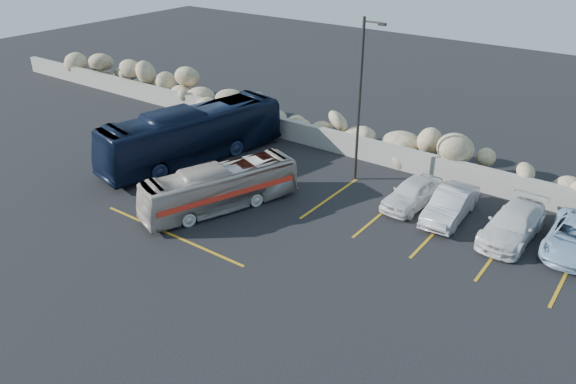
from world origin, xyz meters
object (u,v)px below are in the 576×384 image
Objects in this scene: lamppost at (361,97)px; car_d at (575,237)px; car_a at (412,193)px; vintage_bus at (220,188)px; car_c at (513,225)px; tour_coach at (192,135)px; car_b at (450,205)px.

car_d is (10.35, -0.62, -3.69)m from lamppost.
vintage_bus is at bearing -136.34° from car_a.
car_d is at bearing 43.02° from vintage_bus.
car_a is at bearing -178.79° from car_d.
vintage_bus reaches higher than car_c.
tour_coach is at bearing -173.98° from car_d.
tour_coach is 16.57m from car_c.
car_b reaches higher than car_a.
tour_coach is 12.08m from car_a.
vintage_bus is 1.84× the size of car_b.
tour_coach is at bearing -160.17° from lamppost.
lamppost is 5.13m from car_a.
car_c is (11.52, 5.15, -0.39)m from vintage_bus.
tour_coach is at bearing -164.00° from car_a.
car_b is 5.05m from car_d.
vintage_bus is at bearing -159.00° from car_d.
car_d is at bearing 19.79° from tour_coach.
lamppost is 1.09× the size of vintage_bus.
lamppost is at bearing 166.79° from car_b.
car_d is at bearing -3.45° from lamppost.
lamppost is at bearing 32.32° from tour_coach.
car_c is at bearing -4.04° from car_b.
car_c is (4.58, -0.21, 0.00)m from car_a.
car_c is 2.35m from car_d.
car_b reaches higher than car_c.
tour_coach reaches higher than car_b.
car_b is (1.85, -0.12, 0.02)m from car_a.
car_d is (18.74, 2.40, -0.85)m from tour_coach.
car_c is at bearing 19.05° from tour_coach.
car_a is at bearing 22.54° from tour_coach.
car_b is 2.73m from car_c.
car_a is 0.93× the size of car_b.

